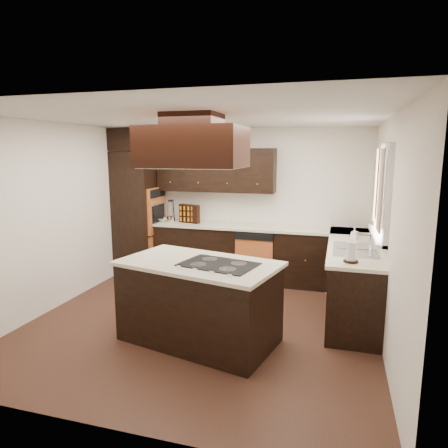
{
  "coord_description": "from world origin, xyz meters",
  "views": [
    {
      "loc": [
        1.57,
        -4.5,
        2.11
      ],
      "look_at": [
        0.1,
        0.6,
        1.15
      ],
      "focal_mm": 32.0,
      "sensor_mm": 36.0,
      "label": 1
    }
  ],
  "objects": [
    {
      "name": "wall_left",
      "position": [
        -2.11,
        0.0,
        1.25
      ],
      "size": [
        0.02,
        4.2,
        2.5
      ],
      "primitive_type": "cube",
      "color": "white",
      "rests_on": "ground"
    },
    {
      "name": "countertop_back",
      "position": [
        0.03,
        1.79,
        0.9
      ],
      "size": [
        2.93,
        0.63,
        0.04
      ],
      "primitive_type": "cube",
      "color": "beige",
      "rests_on": "base_cabinets_back"
    },
    {
      "name": "countertop_right",
      "position": [
        1.79,
        0.9,
        0.9
      ],
      "size": [
        0.63,
        2.4,
        0.04
      ],
      "primitive_type": "cube",
      "color": "beige",
      "rests_on": "base_cabinets_right"
    },
    {
      "name": "soap_bottle",
      "position": [
        1.81,
        1.14,
        1.01
      ],
      "size": [
        0.1,
        0.1,
        0.17
      ],
      "primitive_type": "imported",
      "rotation": [
        0.0,
        0.0,
        -0.44
      ],
      "color": "silver",
      "rests_on": "countertop_right"
    },
    {
      "name": "island_top",
      "position": [
        0.13,
        -0.5,
        0.9
      ],
      "size": [
        1.9,
        1.33,
        0.04
      ],
      "primitive_type": "cube",
      "rotation": [
        0.0,
        0.0,
        -0.23
      ],
      "color": "beige",
      "rests_on": "island"
    },
    {
      "name": "window_pane",
      "position": [
        2.1,
        0.55,
        1.65
      ],
      "size": [
        0.0,
        1.2,
        1.0
      ],
      "primitive_type": "cube",
      "color": "white",
      "rests_on": "wall_right"
    },
    {
      "name": "curtain_right",
      "position": [
        2.01,
        0.97,
        1.7
      ],
      "size": [
        0.02,
        0.34,
        0.9
      ],
      "primitive_type": "cube",
      "color": "beige",
      "rests_on": "wall_right"
    },
    {
      "name": "blender_base",
      "position": [
        -1.19,
        1.76,
        0.97
      ],
      "size": [
        0.15,
        0.15,
        0.1
      ],
      "primitive_type": "cylinder",
      "color": "silver",
      "rests_on": "countertop_back"
    },
    {
      "name": "island",
      "position": [
        0.13,
        -0.5,
        0.44
      ],
      "size": [
        1.83,
        1.26,
        0.88
      ],
      "primitive_type": "cube",
      "rotation": [
        0.0,
        0.0,
        -0.23
      ],
      "color": "black",
      "rests_on": "floor"
    },
    {
      "name": "base_cabinets_right",
      "position": [
        1.8,
        0.9,
        0.44
      ],
      "size": [
        0.6,
        2.4,
        0.88
      ],
      "primitive_type": "cube",
      "color": "black",
      "rests_on": "floor"
    },
    {
      "name": "sink_rim",
      "position": [
        1.8,
        0.55,
        0.92
      ],
      "size": [
        0.52,
        0.84,
        0.01
      ],
      "primitive_type": "cube",
      "color": "silver",
      "rests_on": "countertop_right"
    },
    {
      "name": "hood_duct",
      "position": [
        0.1,
        -0.55,
        2.44
      ],
      "size": [
        0.55,
        0.5,
        0.13
      ],
      "primitive_type": "cube",
      "color": "black",
      "rests_on": "ceiling"
    },
    {
      "name": "blender_pitcher",
      "position": [
        -1.19,
        1.76,
        1.15
      ],
      "size": [
        0.13,
        0.13,
        0.26
      ],
      "primitive_type": "cone",
      "color": "silver",
      "rests_on": "blender_base"
    },
    {
      "name": "floor",
      "position": [
        0.0,
        0.0,
        -0.01
      ],
      "size": [
        4.2,
        4.2,
        0.02
      ],
      "primitive_type": "cube",
      "color": "brown",
      "rests_on": "ground"
    },
    {
      "name": "wall_front",
      "position": [
        0.0,
        -2.11,
        1.25
      ],
      "size": [
        4.2,
        0.02,
        2.5
      ],
      "primitive_type": "cube",
      "color": "white",
      "rests_on": "ground"
    },
    {
      "name": "wall_back",
      "position": [
        0.0,
        2.11,
        1.25
      ],
      "size": [
        4.2,
        0.02,
        2.5
      ],
      "primitive_type": "cube",
      "color": "white",
      "rests_on": "ground"
    },
    {
      "name": "mixing_bowl",
      "position": [
        -1.35,
        1.79,
        0.95
      ],
      "size": [
        0.27,
        0.27,
        0.06
      ],
      "primitive_type": "imported",
      "rotation": [
        0.0,
        0.0,
        -0.18
      ],
      "color": "silver",
      "rests_on": "countertop_back"
    },
    {
      "name": "range_hood",
      "position": [
        0.1,
        -0.55,
        2.16
      ],
      "size": [
        1.05,
        0.72,
        0.42
      ],
      "primitive_type": "cube",
      "color": "black",
      "rests_on": "ceiling"
    },
    {
      "name": "wall_oven_face",
      "position": [
        -1.43,
        1.71,
        1.12
      ],
      "size": [
        0.05,
        0.62,
        0.78
      ],
      "primitive_type": "cube",
      "color": "orange",
      "rests_on": "oven_column"
    },
    {
      "name": "spice_rack",
      "position": [
        -0.85,
        1.78,
        1.08
      ],
      "size": [
        0.39,
        0.19,
        0.31
      ],
      "primitive_type": "cube",
      "rotation": [
        0.0,
        0.0,
        -0.27
      ],
      "color": "black",
      "rests_on": "countertop_back"
    },
    {
      "name": "upper_cabinets",
      "position": [
        -0.43,
        1.93,
        1.81
      ],
      "size": [
        2.0,
        0.34,
        0.72
      ],
      "primitive_type": "cube",
      "color": "black",
      "rests_on": "wall_back"
    },
    {
      "name": "dishwasher_front",
      "position": [
        0.33,
        1.5,
        0.4
      ],
      "size": [
        0.6,
        0.05,
        0.72
      ],
      "primitive_type": "cube",
      "color": "orange",
      "rests_on": "floor"
    },
    {
      "name": "cooktop",
      "position": [
        0.37,
        -0.56,
        0.93
      ],
      "size": [
        0.88,
        0.69,
        0.01
      ],
      "primitive_type": "cube",
      "rotation": [
        0.0,
        0.0,
        -0.23
      ],
      "color": "black",
      "rests_on": "island_top"
    },
    {
      "name": "window_frame",
      "position": [
        2.07,
        0.55,
        1.65
      ],
      "size": [
        0.06,
        1.32,
        1.12
      ],
      "primitive_type": "cube",
      "color": "silver",
      "rests_on": "wall_right"
    },
    {
      "name": "oven_column",
      "position": [
        -1.78,
        1.71,
        1.06
      ],
      "size": [
        0.65,
        0.75,
        2.12
      ],
      "primitive_type": "cube",
      "color": "black",
      "rests_on": "floor"
    },
    {
      "name": "curtain_left",
      "position": [
        2.01,
        0.13,
        1.7
      ],
      "size": [
        0.02,
        0.34,
        0.9
      ],
      "primitive_type": "cube",
      "color": "beige",
      "rests_on": "wall_right"
    },
    {
      "name": "paper_towel",
      "position": [
        1.74,
        -0.06,
        1.03
      ],
      "size": [
        0.11,
        0.11,
        0.23
      ],
      "primitive_type": "cylinder",
      "rotation": [
        0.0,
        0.0,
        -0.03
      ],
      "color": "silver",
      "rests_on": "countertop_right"
    },
    {
      "name": "ceiling",
      "position": [
        0.0,
        0.0,
        2.51
      ],
      "size": [
        4.2,
        4.2,
        0.02
      ],
      "primitive_type": "cube",
      "color": "silver",
      "rests_on": "ground"
    },
    {
      "name": "base_cabinets_back",
      "position": [
        0.03,
        1.8,
        0.44
      ],
      "size": [
        2.93,
        0.6,
        0.88
      ],
      "primitive_type": "cube",
      "color": "black",
      "rests_on": "floor"
    },
    {
      "name": "wall_right",
      "position": [
        2.11,
        0.0,
        1.25
      ],
      "size": [
        0.02,
        4.2,
        2.5
      ],
      "primitive_type": "cube",
      "color": "white",
      "rests_on": "ground"
    }
  ]
}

